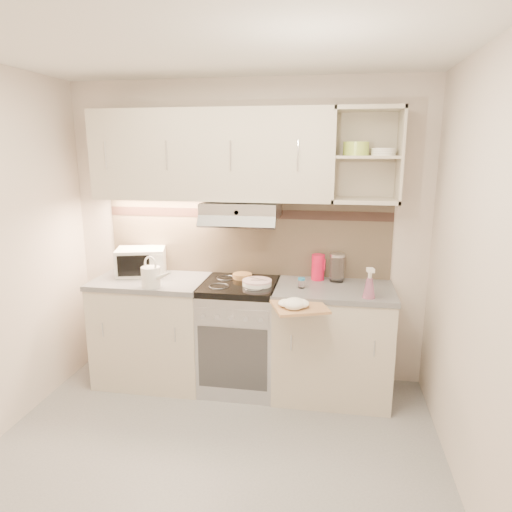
{
  "coord_description": "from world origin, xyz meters",
  "views": [
    {
      "loc": [
        0.72,
        -2.34,
        1.94
      ],
      "look_at": [
        0.16,
        0.95,
        1.16
      ],
      "focal_mm": 32.0,
      "sensor_mm": 36.0,
      "label": 1
    }
  ],
  "objects": [
    {
      "name": "glass_jar",
      "position": [
        0.77,
        1.28,
        1.01
      ],
      "size": [
        0.12,
        0.12,
        0.23
      ],
      "rotation": [
        0.0,
        0.0,
        -0.17
      ],
      "color": "white",
      "rests_on": "worktop_right"
    },
    {
      "name": "dish_towel",
      "position": [
        0.48,
        0.7,
        0.92
      ],
      "size": [
        0.3,
        0.26,
        0.07
      ],
      "primitive_type": null,
      "rotation": [
        0.0,
        0.0,
        -0.1
      ],
      "color": "silver",
      "rests_on": "cutting_board"
    },
    {
      "name": "worktop_left",
      "position": [
        -0.75,
        1.1,
        0.88
      ],
      "size": [
        0.92,
        0.62,
        0.04
      ],
      "primitive_type": "cube",
      "color": "slate",
      "rests_on": "base_cabinet_left"
    },
    {
      "name": "cutting_board",
      "position": [
        0.51,
        0.69,
        0.87
      ],
      "size": [
        0.45,
        0.43,
        0.02
      ],
      "primitive_type": "cube",
      "rotation": [
        0.0,
        0.0,
        0.35
      ],
      "color": "tan",
      "rests_on": "base_cabinet_right"
    },
    {
      "name": "spice_jar",
      "position": [
        0.5,
        1.05,
        0.94
      ],
      "size": [
        0.05,
        0.05,
        0.08
      ],
      "rotation": [
        0.0,
        0.0,
        0.2
      ],
      "color": "silver",
      "rests_on": "worktop_right"
    },
    {
      "name": "microwave",
      "position": [
        -0.88,
        1.22,
        1.01
      ],
      "size": [
        0.47,
        0.39,
        0.23
      ],
      "rotation": [
        0.0,
        0.0,
        0.28
      ],
      "color": "silver",
      "rests_on": "worktop_left"
    },
    {
      "name": "ground",
      "position": [
        0.0,
        0.0,
        0.0
      ],
      "size": [
        3.0,
        3.0,
        0.0
      ],
      "primitive_type": "plane",
      "color": "gray",
      "rests_on": "ground"
    },
    {
      "name": "base_cabinet_right",
      "position": [
        0.75,
        1.1,
        0.43
      ],
      "size": [
        0.9,
        0.6,
        0.86
      ],
      "primitive_type": "cube",
      "color": "beige",
      "rests_on": "ground"
    },
    {
      "name": "spray_bottle",
      "position": [
        1.0,
        0.89,
        0.99
      ],
      "size": [
        0.09,
        0.09,
        0.24
      ],
      "rotation": [
        0.0,
        0.0,
        0.21
      ],
      "color": "pink",
      "rests_on": "worktop_right"
    },
    {
      "name": "electric_range",
      "position": [
        0.0,
        1.1,
        0.45
      ],
      "size": [
        0.6,
        0.6,
        0.9
      ],
      "color": "#B7B7BC",
      "rests_on": "ground"
    },
    {
      "name": "worktop_right",
      "position": [
        0.75,
        1.1,
        0.88
      ],
      "size": [
        0.92,
        0.62,
        0.04
      ],
      "primitive_type": "cube",
      "color": "slate",
      "rests_on": "base_cabinet_right"
    },
    {
      "name": "pink_pitcher",
      "position": [
        0.62,
        1.3,
        1.01
      ],
      "size": [
        0.11,
        0.11,
        0.21
      ],
      "rotation": [
        0.0,
        0.0,
        -0.15
      ],
      "color": "red",
      "rests_on": "worktop_right"
    },
    {
      "name": "bread_loaf",
      "position": [
        -0.0,
        1.23,
        0.92
      ],
      "size": [
        0.16,
        0.16,
        0.04
      ],
      "primitive_type": "cylinder",
      "color": "#9E6336",
      "rests_on": "electric_range"
    },
    {
      "name": "base_cabinet_left",
      "position": [
        -0.75,
        1.1,
        0.43
      ],
      "size": [
        0.9,
        0.6,
        0.86
      ],
      "primitive_type": "cube",
      "color": "beige",
      "rests_on": "ground"
    },
    {
      "name": "plate_stack",
      "position": [
        0.15,
        1.06,
        0.92
      ],
      "size": [
        0.23,
        0.23,
        0.05
      ],
      "rotation": [
        0.0,
        0.0,
        -0.3
      ],
      "color": "white",
      "rests_on": "electric_range"
    },
    {
      "name": "room_shell",
      "position": [
        0.0,
        0.37,
        1.63
      ],
      "size": [
        3.04,
        2.84,
        2.52
      ],
      "color": "beige",
      "rests_on": "ground"
    },
    {
      "name": "watering_can",
      "position": [
        -0.65,
        0.88,
        0.99
      ],
      "size": [
        0.28,
        0.18,
        0.25
      ],
      "rotation": [
        0.0,
        0.0,
        -0.42
      ],
      "color": "silver",
      "rests_on": "worktop_left"
    }
  ]
}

